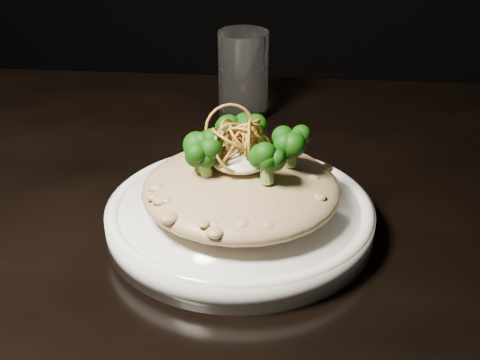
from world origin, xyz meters
name	(u,v)px	position (x,y,z in m)	size (l,w,h in m)	color
table	(264,277)	(0.00, 0.00, 0.67)	(1.10, 0.80, 0.75)	black
plate	(240,218)	(-0.02, -0.04, 0.76)	(0.26, 0.26, 0.03)	white
risotto	(241,189)	(-0.02, -0.04, 0.80)	(0.19, 0.19, 0.04)	brown
broccoli	(244,148)	(-0.02, -0.04, 0.84)	(0.11, 0.11, 0.04)	black
cheese	(240,159)	(-0.02, -0.03, 0.83)	(0.06, 0.06, 0.02)	white
shallots	(240,138)	(-0.02, -0.03, 0.85)	(0.04, 0.04, 0.03)	#925E1E
drinking_glass	(243,75)	(-0.04, 0.24, 0.81)	(0.07, 0.07, 0.11)	white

